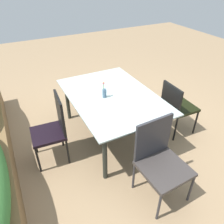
# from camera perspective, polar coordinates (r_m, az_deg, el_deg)

# --- Properties ---
(ground_plane) EXTENTS (12.00, 12.00, 0.00)m
(ground_plane) POSITION_cam_1_polar(r_m,az_deg,el_deg) (3.59, 1.53, -5.42)
(ground_plane) COLOR #9E7F5B
(dining_table) EXTENTS (1.69, 1.17, 0.72)m
(dining_table) POSITION_cam_1_polar(r_m,az_deg,el_deg) (3.19, 0.00, 3.50)
(dining_table) COLOR #B2C6C1
(dining_table) RESTS_ON ground
(chair_end_left) EXTENTS (0.52, 0.52, 0.95)m
(chair_end_left) POSITION_cam_1_polar(r_m,az_deg,el_deg) (2.51, 12.31, -11.55)
(chair_end_left) COLOR #3C3634
(chair_end_left) RESTS_ON ground
(chair_near_left) EXTENTS (0.45, 0.45, 0.86)m
(chair_near_left) POSITION_cam_1_polar(r_m,az_deg,el_deg) (3.48, 16.48, 1.72)
(chair_near_left) COLOR black
(chair_near_left) RESTS_ON ground
(chair_far_side) EXTENTS (0.45, 0.45, 0.96)m
(chair_far_side) POSITION_cam_1_polar(r_m,az_deg,el_deg) (2.96, -15.06, -3.73)
(chair_far_side) COLOR black
(chair_far_side) RESTS_ON ground
(flower_vase) EXTENTS (0.06, 0.06, 0.25)m
(flower_vase) POSITION_cam_1_polar(r_m,az_deg,el_deg) (3.07, -2.02, 5.31)
(flower_vase) COLOR slate
(flower_vase) RESTS_ON dining_table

